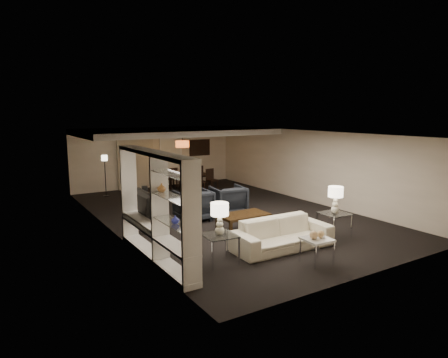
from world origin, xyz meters
name	(u,v)px	position (x,y,z in m)	size (l,w,h in m)	color
floor	(224,214)	(0.00, 0.00, 0.00)	(11.00, 11.00, 0.00)	black
ceiling	(224,133)	(0.00, 0.00, 2.50)	(7.00, 11.00, 0.02)	silver
wall_back	(155,157)	(0.00, 5.50, 1.25)	(7.00, 0.02, 2.50)	beige
wall_front	(376,212)	(0.00, -5.50, 1.25)	(7.00, 0.02, 2.50)	beige
wall_left	(110,185)	(-3.50, 0.00, 1.25)	(0.02, 11.00, 2.50)	beige
wall_right	(308,166)	(3.50, 0.00, 1.25)	(0.02, 11.00, 2.50)	beige
ceiling_soffit	(175,132)	(0.00, 3.50, 2.40)	(7.00, 4.00, 0.20)	silver
curtains	(136,160)	(-0.90, 5.42, 1.20)	(1.50, 0.12, 2.40)	beige
door	(171,161)	(0.70, 5.47, 1.05)	(0.90, 0.05, 2.10)	silver
painting	(200,148)	(2.10, 5.46, 1.55)	(0.95, 0.04, 0.65)	#142D38
media_unit	(155,207)	(-3.31, -2.60, 1.18)	(0.38, 3.40, 2.35)	white
pendant_light	(182,144)	(0.30, 3.50, 1.92)	(0.52, 0.52, 0.24)	#D8591E
sofa	(282,234)	(-0.53, -3.42, 0.35)	(2.40, 0.94, 0.70)	beige
coffee_table	(243,223)	(-0.53, -1.82, 0.24)	(1.32, 0.77, 0.47)	black
armchair_left	(193,205)	(-1.13, -0.12, 0.45)	(0.95, 0.98, 0.89)	black
armchair_right	(228,200)	(0.07, -0.12, 0.45)	(0.95, 0.98, 0.89)	black
side_table_left	(220,249)	(-2.23, -3.42, 0.31)	(0.66, 0.66, 0.62)	silver
side_table_right	(334,225)	(1.17, -3.42, 0.31)	(0.66, 0.66, 0.62)	white
table_lamp_left	(220,219)	(-2.23, -3.42, 0.96)	(0.37, 0.37, 0.68)	beige
table_lamp_right	(335,200)	(1.17, -3.42, 0.96)	(0.37, 0.37, 0.68)	white
marble_table	(317,251)	(-0.53, -4.52, 0.27)	(0.55, 0.55, 0.55)	silver
gold_gourd_a	(314,235)	(-0.63, -4.52, 0.64)	(0.18, 0.18, 0.18)	#DCAD74
gold_gourd_b	(321,234)	(-0.43, -4.52, 0.63)	(0.15, 0.15, 0.15)	#E1B477
television	(142,204)	(-3.28, -1.72, 1.05)	(0.14, 1.05, 0.60)	black
vase_blue	(175,219)	(-3.31, -3.59, 1.14)	(0.16, 0.16, 0.16)	#2A31B8
vase_amber	(161,188)	(-3.31, -2.97, 1.65)	(0.17, 0.17, 0.18)	#B2763B
floor_speaker	(145,210)	(-2.81, -0.67, 0.63)	(0.14, 0.14, 1.26)	black
dining_table	(192,182)	(1.00, 4.12, 0.29)	(1.65, 0.92, 0.58)	black
chair_nl	(186,182)	(0.40, 3.47, 0.43)	(0.40, 0.40, 0.86)	black
chair_nm	(199,181)	(1.00, 3.47, 0.43)	(0.40, 0.40, 0.86)	black
chair_nr	(212,180)	(1.60, 3.47, 0.43)	(0.40, 0.40, 0.86)	black
chair_fl	(172,178)	(0.40, 4.77, 0.43)	(0.40, 0.40, 0.86)	black
chair_fm	(185,176)	(1.00, 4.77, 0.43)	(0.40, 0.40, 0.86)	black
chair_fr	(197,175)	(1.60, 4.77, 0.43)	(0.40, 0.40, 0.86)	black
floor_lamp	(105,176)	(-2.39, 4.58, 0.77)	(0.22, 0.22, 1.55)	black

